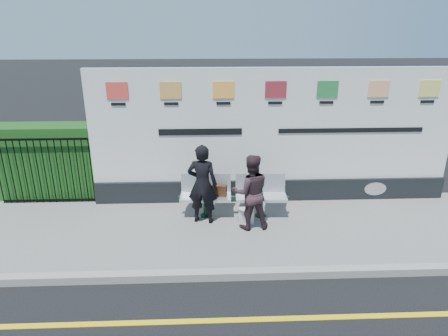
# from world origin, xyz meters

# --- Properties ---
(ground) EXTENTS (80.00, 80.00, 0.00)m
(ground) POSITION_xyz_m (0.00, 0.00, 0.00)
(ground) COLOR black
(pavement) EXTENTS (14.00, 3.00, 0.12)m
(pavement) POSITION_xyz_m (0.00, 2.50, 0.06)
(pavement) COLOR slate
(pavement) RESTS_ON ground
(kerb) EXTENTS (14.00, 0.18, 0.14)m
(kerb) POSITION_xyz_m (0.00, 1.00, 0.07)
(kerb) COLOR gray
(kerb) RESTS_ON ground
(yellow_line) EXTENTS (14.00, 0.10, 0.01)m
(yellow_line) POSITION_xyz_m (0.00, 0.00, 0.00)
(yellow_line) COLOR yellow
(yellow_line) RESTS_ON ground
(billboard) EXTENTS (8.00, 0.30, 3.00)m
(billboard) POSITION_xyz_m (0.50, 3.85, 1.42)
(billboard) COLOR black
(billboard) RESTS_ON pavement
(hedge) EXTENTS (2.35, 0.70, 1.70)m
(hedge) POSITION_xyz_m (-4.58, 4.30, 0.97)
(hedge) COLOR #194916
(hedge) RESTS_ON pavement
(railing) EXTENTS (2.05, 0.06, 1.54)m
(railing) POSITION_xyz_m (-4.58, 3.85, 0.89)
(railing) COLOR black
(railing) RESTS_ON pavement
(bench) EXTENTS (2.24, 0.67, 0.48)m
(bench) POSITION_xyz_m (-0.42, 3.01, 0.36)
(bench) COLOR silver
(bench) RESTS_ON pavement
(woman_left) EXTENTS (0.67, 0.50, 1.66)m
(woman_left) POSITION_xyz_m (-1.06, 2.80, 0.95)
(woman_left) COLOR black
(woman_left) RESTS_ON pavement
(woman_right) EXTENTS (0.79, 0.64, 1.54)m
(woman_right) POSITION_xyz_m (-0.12, 2.52, 0.89)
(woman_right) COLOR #342227
(woman_right) RESTS_ON pavement
(handbag_brown) EXTENTS (0.32, 0.21, 0.24)m
(handbag_brown) POSITION_xyz_m (-0.71, 3.02, 0.71)
(handbag_brown) COLOR #321D0D
(handbag_brown) RESTS_ON bench
(carrier_bag_white) EXTENTS (0.31, 0.19, 0.31)m
(carrier_bag_white) POSITION_xyz_m (-0.18, 2.71, 0.28)
(carrier_bag_white) COLOR silver
(carrier_bag_white) RESTS_ON pavement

